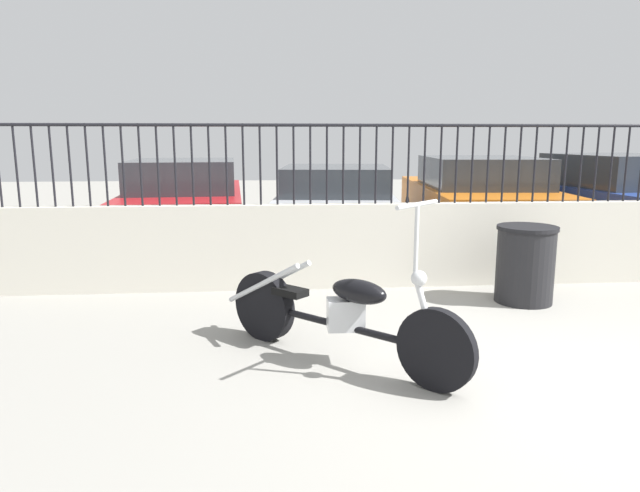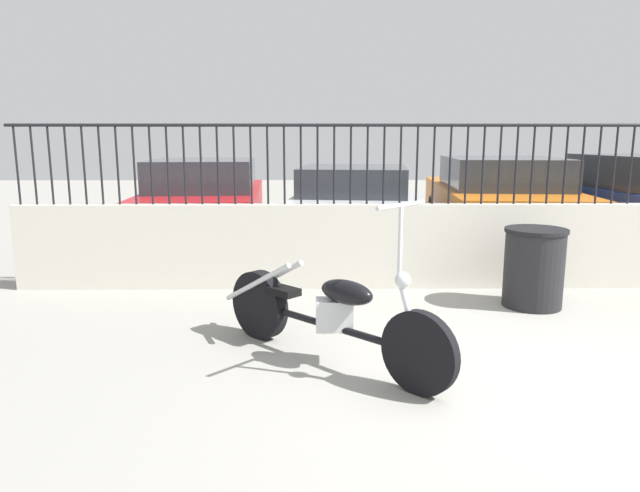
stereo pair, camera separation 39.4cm
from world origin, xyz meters
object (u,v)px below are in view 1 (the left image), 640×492
object	(u,v)px
car_orange	(477,199)
car_blue	(611,198)
motorcycle_black	(329,312)
car_silver	(336,203)
trash_bin	(525,264)
car_red	(185,202)

from	to	relation	value
car_orange	car_blue	bearing A→B (deg)	-87.21
motorcycle_black	car_silver	distance (m)	5.21
car_silver	car_blue	size ratio (longest dim) A/B	0.95
trash_bin	car_blue	bearing A→B (deg)	48.84
car_orange	car_silver	bearing A→B (deg)	91.71
car_silver	car_red	bearing A→B (deg)	96.63
car_red	motorcycle_black	bearing A→B (deg)	-164.04
car_red	car_orange	distance (m)	4.84
trash_bin	car_orange	distance (m)	3.71
motorcycle_black	car_silver	bearing A→B (deg)	126.93
car_red	car_orange	size ratio (longest dim) A/B	0.90
motorcycle_black	car_blue	world-z (taller)	car_blue
car_red	car_blue	size ratio (longest dim) A/B	0.94
trash_bin	motorcycle_black	bearing A→B (deg)	-147.84
car_silver	car_orange	distance (m)	2.37
car_blue	trash_bin	bearing A→B (deg)	133.24
trash_bin	car_red	xyz separation A→B (m)	(-4.06, 3.77, 0.28)
car_silver	car_blue	world-z (taller)	car_blue
car_red	car_orange	world-z (taller)	car_orange
car_silver	car_blue	xyz separation A→B (m)	(4.66, -0.25, 0.08)
car_blue	car_red	bearing A→B (deg)	82.37
motorcycle_black	car_blue	xyz separation A→B (m)	(5.29, 4.91, 0.35)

